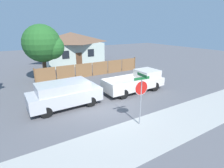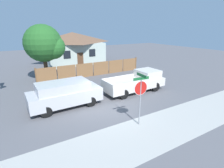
{
  "view_description": "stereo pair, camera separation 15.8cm",
  "coord_description": "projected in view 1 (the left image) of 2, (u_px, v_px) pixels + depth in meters",
  "views": [
    {
      "loc": [
        -5.5,
        -9.57,
        5.46
      ],
      "look_at": [
        0.66,
        0.56,
        1.6
      ],
      "focal_mm": 28.0,
      "sensor_mm": 36.0,
      "label": 1
    },
    {
      "loc": [
        -5.37,
        -9.65,
        5.46
      ],
      "look_at": [
        0.66,
        0.56,
        1.6
      ],
      "focal_mm": 28.0,
      "sensor_mm": 36.0,
      "label": 2
    }
  ],
  "objects": [
    {
      "name": "sidewalk_strip",
      "position": [
        142.0,
        135.0,
        9.26
      ],
      "size": [
        36.0,
        3.2,
        0.01
      ],
      "color": "#A3A39E",
      "rests_on": "ground"
    },
    {
      "name": "house",
      "position": [
        72.0,
        47.0,
        27.16
      ],
      "size": [
        9.13,
        6.3,
        4.76
      ],
      "color": "#B2C1B7",
      "rests_on": "ground"
    },
    {
      "name": "ground_plane",
      "position": [
        108.0,
        109.0,
        12.18
      ],
      "size": [
        80.0,
        80.0,
        0.0
      ],
      "primitive_type": "plane",
      "color": "#56565B"
    },
    {
      "name": "red_suv",
      "position": [
        65.0,
        94.0,
        12.25
      ],
      "size": [
        5.03,
        2.04,
        1.87
      ],
      "rotation": [
        0.0,
        0.0,
        0.02
      ],
      "color": "#B7B7BC",
      "rests_on": "ground"
    },
    {
      "name": "wooden_fence",
      "position": [
        92.0,
        69.0,
        20.35
      ],
      "size": [
        12.61,
        0.12,
        1.68
      ],
      "color": "brown",
      "rests_on": "ground"
    },
    {
      "name": "orange_pickup",
      "position": [
        136.0,
        82.0,
        15.46
      ],
      "size": [
        5.61,
        2.13,
        1.79
      ],
      "rotation": [
        0.0,
        0.0,
        0.02
      ],
      "color": "silver",
      "rests_on": "ground"
    },
    {
      "name": "oak_tree",
      "position": [
        44.0,
        44.0,
        17.67
      ],
      "size": [
        3.97,
        3.78,
        5.8
      ],
      "color": "brown",
      "rests_on": "ground"
    },
    {
      "name": "stop_sign",
      "position": [
        141.0,
        91.0,
        9.71
      ],
      "size": [
        0.98,
        0.88,
        3.07
      ],
      "rotation": [
        0.0,
        0.0,
        -0.11
      ],
      "color": "gray",
      "rests_on": "ground"
    }
  ]
}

